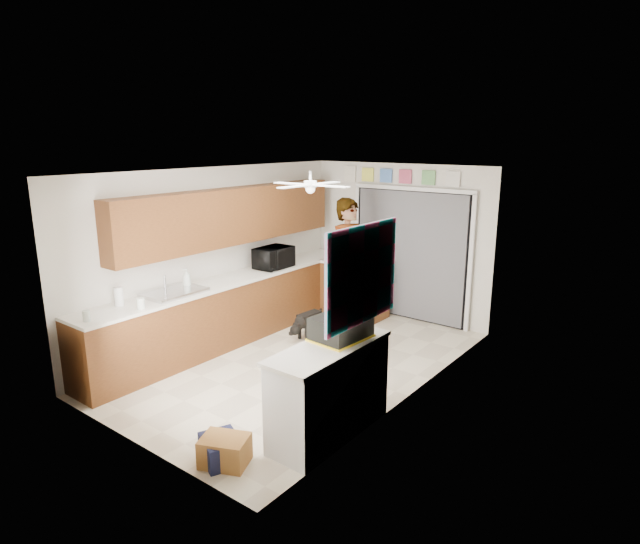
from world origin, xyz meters
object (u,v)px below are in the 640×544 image
Objects in this scene: navy_crate at (221,449)px; suitcase at (341,327)px; soap_bottle at (187,278)px; cardboard_box at (225,451)px; microwave at (274,258)px; paper_towel_roll at (119,296)px; dog at (309,324)px; man at (349,263)px.

suitcase is at bearing 68.73° from navy_crate.
cardboard_box is at bearing -32.86° from soap_bottle.
navy_crate is at bearing -106.62° from suitcase.
cardboard_box is at bearing -7.92° from navy_crate.
microwave is at bearing 149.38° from suitcase.
navy_crate is (-0.06, 0.01, -0.01)m from cardboard_box.
dog is at bearing 69.35° from paper_towel_roll.
navy_crate is 0.19× the size of man.
dog is at bearing -179.72° from man.
navy_crate is 0.70× the size of dog.
navy_crate is (2.08, -3.03, -0.98)m from microwave.
paper_towel_roll reaches higher than navy_crate.
dog is (0.93, 2.47, -0.84)m from paper_towel_roll.
navy_crate is at bearing -61.38° from dog.
man reaches higher than navy_crate.
soap_bottle is 0.50× the size of dog.
microwave is at bearing 139.49° from man.
cardboard_box reaches higher than navy_crate.
cardboard_box is 1.09× the size of navy_crate.
microwave reaches higher than suitcase.
soap_bottle reaches higher than navy_crate.
dog is (-1.80, 1.73, -0.84)m from suitcase.
navy_crate is 4.02m from man.
paper_towel_roll is 2.49m from navy_crate.
soap_bottle is 2.71m from suitcase.
suitcase is 1.61m from navy_crate.
paper_towel_roll is at bearing 174.27° from microwave.
microwave is at bearing 84.87° from soap_bottle.
cardboard_box is 0.06m from navy_crate.
paper_towel_roll is at bearing 168.05° from navy_crate.
suitcase is 1.44× the size of navy_crate.
microwave is 3.80m from navy_crate.
soap_bottle reaches higher than cardboard_box.
paper_towel_roll is 2.83m from suitcase.
cardboard_box is 0.77× the size of dog.
cardboard_box is 0.21× the size of man.
dog is (-0.16, -0.79, -0.79)m from man.
paper_towel_roll reaches higher than cardboard_box.
suitcase is at bearing 71.37° from cardboard_box.
soap_bottle reaches higher than dog.
cardboard_box is (-0.41, -1.23, -0.93)m from suitcase.
paper_towel_roll is 0.41× the size of suitcase.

